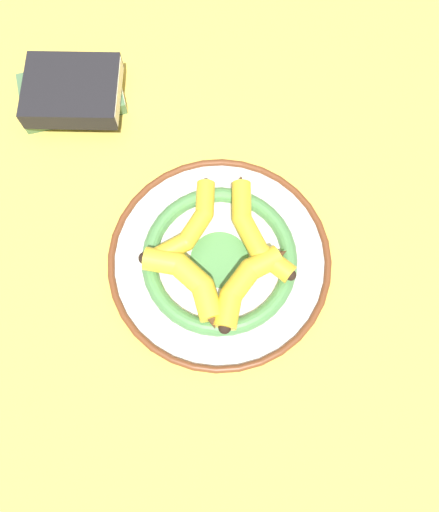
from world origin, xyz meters
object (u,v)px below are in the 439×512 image
banana_d (188,280)px  book_stack (73,92)px  banana_a (190,227)px  banana_c (245,283)px  banana_b (254,231)px  decorative_bowl (220,260)px

banana_d → book_stack: (0.37, -0.25, -0.02)m
banana_a → banana_c: banana_c is taller
banana_a → banana_c: 0.14m
banana_b → banana_c: bearing=-35.4°
decorative_bowl → banana_a: bearing=-19.4°
banana_a → book_stack: banana_a is taller
decorative_bowl → banana_c: bearing=153.0°
decorative_bowl → banana_b: banana_b is taller
banana_d → banana_a: bearing=-48.6°
banana_b → banana_d: 0.14m
banana_c → banana_d: 0.09m
banana_c → banana_d: (0.09, 0.03, 0.00)m
decorative_bowl → banana_d: bearing=67.1°
banana_a → banana_b: bearing=-62.9°
decorative_bowl → book_stack: size_ratio=1.60×
book_stack → banana_d: bearing=-64.4°
banana_d → decorative_bowl: bearing=-94.9°
banana_a → banana_b: banana_b is taller
decorative_bowl → book_stack: 0.44m
banana_c → book_stack: (0.45, -0.22, -0.02)m
banana_a → banana_c: (-0.13, 0.05, 0.00)m
banana_b → book_stack: size_ratio=0.69×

